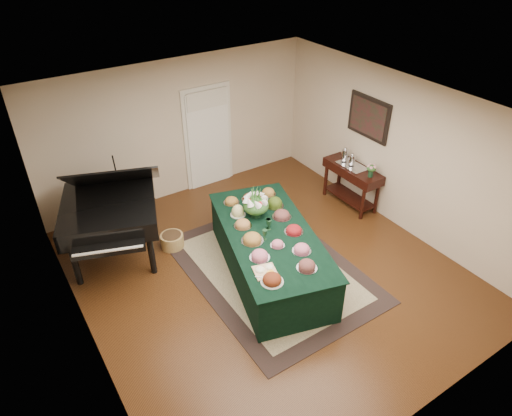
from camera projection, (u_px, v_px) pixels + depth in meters
ground at (266, 271)px, 7.36m from camera, size 6.00×6.00×0.00m
area_rug at (271, 269)px, 7.38m from camera, size 2.39×3.35×0.01m
kitchen_doorway at (208, 138)px, 9.14m from camera, size 1.05×0.07×2.10m
buffet_table at (270, 252)px, 7.13m from camera, size 1.97×2.98×0.78m
food_platters at (267, 228)px, 6.95m from camera, size 1.48×2.26×0.14m
cutting_board at (265, 269)px, 6.17m from camera, size 0.37×0.37×0.10m
green_goblets at (268, 227)px, 6.90m from camera, size 0.28×0.28×0.18m
floral_centerpiece at (256, 203)px, 7.16m from camera, size 0.42×0.42×0.42m
grand_piano at (110, 210)px, 7.22m from camera, size 1.98×2.08×1.78m
wicker_basket at (172, 241)px, 7.82m from camera, size 0.39×0.39×0.25m
mahogany_sideboard at (352, 175)px, 8.69m from camera, size 0.45×1.23×0.81m
tea_service at (349, 158)px, 8.61m from camera, size 0.34×0.58×0.30m
pink_bouquet at (371, 169)px, 8.18m from camera, size 0.20×0.20×0.25m
wall_painting at (369, 118)px, 8.16m from camera, size 0.05×0.95×0.75m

